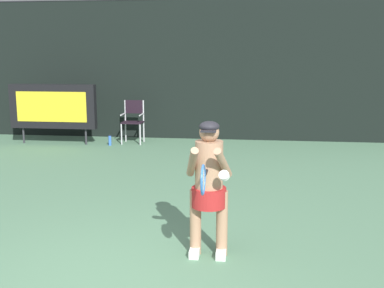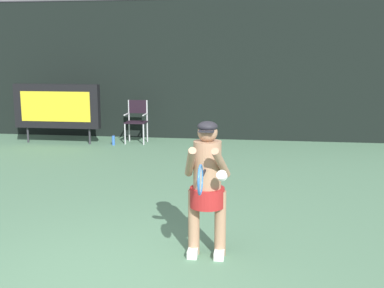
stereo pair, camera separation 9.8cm
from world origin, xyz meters
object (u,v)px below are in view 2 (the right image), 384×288
at_px(umpire_chair, 137,119).
at_px(water_bottle, 113,140).
at_px(scoreboard, 57,106).
at_px(tennis_player, 207,183).
at_px(tennis_racket, 201,179).

xyz_separation_m(umpire_chair, water_bottle, (-0.50, -0.43, -0.50)).
relative_size(scoreboard, tennis_player, 1.43).
distance_m(umpire_chair, tennis_player, 7.16).
relative_size(scoreboard, umpire_chair, 2.04).
bearing_deg(water_bottle, tennis_racket, -65.88).
height_order(scoreboard, tennis_player, tennis_player).
bearing_deg(umpire_chair, scoreboard, -168.65).
relative_size(scoreboard, tennis_racket, 3.65).
xyz_separation_m(scoreboard, tennis_racket, (4.49, -6.81, 0.08)).
height_order(umpire_chair, tennis_player, tennis_player).
bearing_deg(umpire_chair, tennis_player, -69.14).
relative_size(water_bottle, tennis_player, 0.17).
bearing_deg(tennis_racket, umpire_chair, 90.09).
relative_size(umpire_chair, tennis_player, 0.70).
bearing_deg(water_bottle, tennis_player, -64.07).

